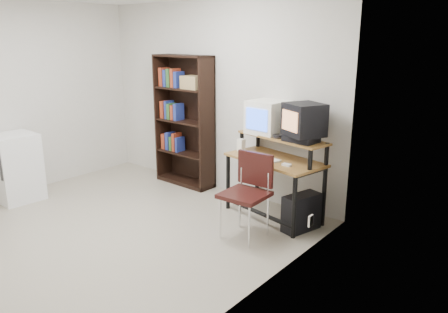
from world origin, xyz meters
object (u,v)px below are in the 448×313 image
Objects in this scene: computer_desk at (276,162)px; school_chair at (249,186)px; mini_fridge at (16,167)px; bookshelf at (185,120)px; crt_tv at (304,120)px; crt_monitor at (268,117)px; pc_tower at (301,212)px.

computer_desk is 0.63m from school_chair.
bookshelf is at bearing 59.46° from mini_fridge.
crt_tv is 2.06m from bookshelf.
mini_fridge is at bearing -140.23° from crt_monitor.
computer_desk is at bearing -6.29° from bookshelf.
computer_desk is 0.68× the size of bookshelf.
bookshelf is at bearing -160.07° from crt_tv.
crt_monitor is 3.38m from mini_fridge.
bookshelf reaches higher than computer_desk.
crt_tv is at bearing 17.46° from computer_desk.
computer_desk is 0.57m from crt_monitor.
crt_monitor is 1.05× the size of pc_tower.
crt_monitor is at bearing 154.90° from computer_desk.
crt_tv is at bearing -4.03° from bookshelf.
mini_fridge is at bearing -139.27° from computer_desk.
crt_monitor reaches higher than computer_desk.
school_chair is at bearing -114.40° from pc_tower.
bookshelf reaches higher than crt_tv.
crt_monitor reaches higher than school_chair.
bookshelf is at bearing 151.54° from school_chair.
crt_tv is 0.57× the size of mini_fridge.
crt_tv is 0.97m from school_chair.
bookshelf is (-2.15, 0.38, 0.75)m from pc_tower.
school_chair reaches higher than mini_fridge.
school_chair is (0.06, -0.62, -0.12)m from computer_desk.
computer_desk is 0.64m from crt_tv.
bookshelf is 2.09× the size of mini_fridge.
crt_tv reaches higher than computer_desk.
crt_monitor is 0.53× the size of mini_fridge.
school_chair is 2.00m from bookshelf.
pc_tower is 0.24× the size of bookshelf.
mini_fridge is at bearing -126.95° from crt_tv.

